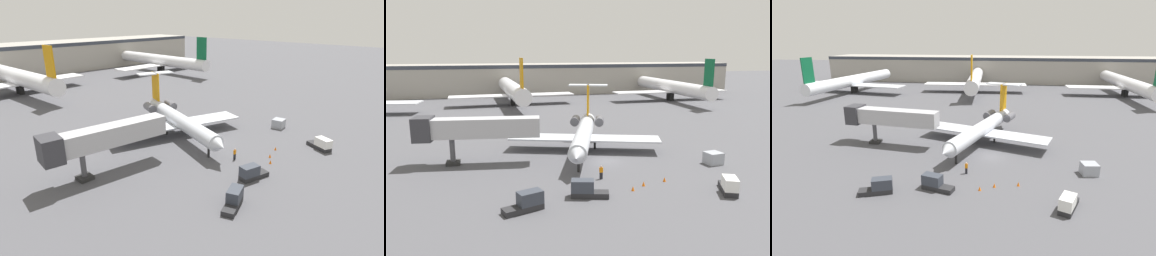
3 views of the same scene
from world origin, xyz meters
TOP-DOWN VIEW (x-y plane):
  - ground_plane at (0.00, 0.00)m, footprint 400.00×400.00m
  - regional_jet at (-1.40, 6.42)m, footprint 23.33×26.51m
  - jet_bridge at (-18.24, 3.22)m, footprint 16.81×4.95m
  - ground_crew_marshaller at (-2.84, -6.90)m, footprint 0.44×0.32m
  - baggage_tug_lead at (9.36, -14.57)m, footprint 2.91×4.22m
  - baggage_tug_trailing at (-12.53, -13.77)m, footprint 4.24×2.67m
  - baggage_tug_spare at (-6.10, -11.86)m, footprint 4.23×2.42m
  - cargo_container_uld at (13.95, -4.75)m, footprint 2.35×2.25m
  - traffic_cone_near at (-0.55, -11.43)m, footprint 0.36×0.36m
  - traffic_cone_mid at (1.20, -10.35)m, footprint 0.36×0.36m
  - traffic_cone_far at (4.21, -9.57)m, footprint 0.36×0.36m
  - terminal_building at (0.00, 87.91)m, footprint 149.36×18.25m
  - parked_airliner_west_mid at (-8.64, 58.52)m, footprint 35.02×41.55m
  - parked_airliner_centre at (40.04, 57.18)m, footprint 36.59×43.52m

SIDE VIEW (x-z plane):
  - ground_plane at x=0.00m, z-range -0.10..0.00m
  - traffic_cone_near at x=-0.55m, z-range 0.00..0.55m
  - traffic_cone_mid at x=1.20m, z-range 0.00..0.55m
  - traffic_cone_far at x=4.21m, z-range 0.00..0.55m
  - cargo_container_uld at x=13.95m, z-range 0.00..1.64m
  - baggage_tug_lead at x=9.36m, z-range -0.11..1.79m
  - baggage_tug_trailing at x=-12.53m, z-range -0.11..1.79m
  - baggage_tug_spare at x=-6.10m, z-range -0.11..1.79m
  - ground_crew_marshaller at x=-2.84m, z-range 0.01..1.70m
  - regional_jet at x=-1.40m, z-range -1.73..7.68m
  - parked_airliner_centre at x=40.04m, z-range -2.41..10.81m
  - parked_airliner_west_mid at x=-8.64m, z-range -2.41..11.23m
  - jet_bridge at x=-18.24m, z-range 1.63..8.29m
  - terminal_building at x=0.00m, z-range 0.02..10.57m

